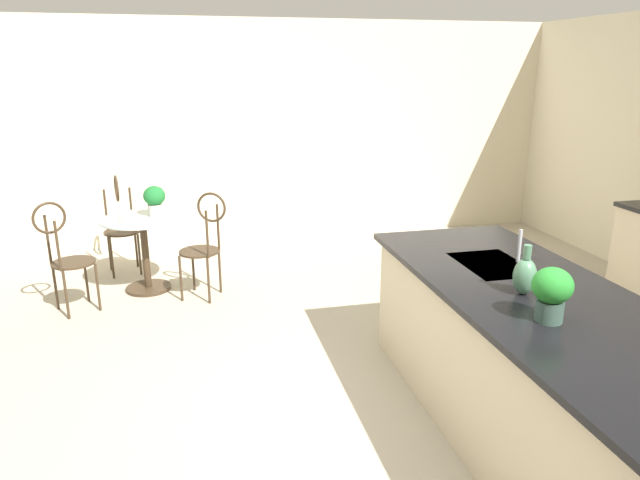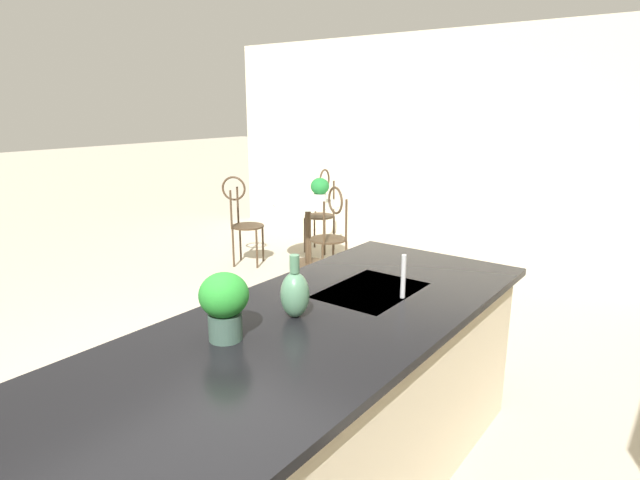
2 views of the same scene
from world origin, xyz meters
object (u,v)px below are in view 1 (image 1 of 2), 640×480
chair_by_island (121,220)px  vase_on_counter (525,275)px  potted_plant_counter_near (552,291)px  chair_near_window (204,241)px  potted_plant_on_table (155,199)px  bistro_table (145,247)px  chair_toward_desk (65,252)px

chair_by_island → vase_on_counter: 4.41m
chair_by_island → vase_on_counter: vase_on_counter is taller
potted_plant_counter_near → vase_on_counter: vase_on_counter is taller
chair_near_window → chair_by_island: bearing=-138.8°
vase_on_counter → potted_plant_on_table: bearing=-144.8°
chair_near_window → chair_by_island: (-0.96, -0.84, 0.00)m
bistro_table → chair_by_island: (-0.63, -0.28, 0.13)m
potted_plant_on_table → potted_plant_counter_near: potted_plant_counter_near is taller
chair_toward_desk → vase_on_counter: vase_on_counter is taller
bistro_table → chair_near_window: bearing=59.1°
potted_plant_on_table → chair_near_window: bearing=47.9°
bistro_table → vase_on_counter: (2.96, 2.26, 0.58)m
bistro_table → vase_on_counter: size_ratio=2.78×
chair_near_window → vase_on_counter: size_ratio=3.62×
potted_plant_on_table → potted_plant_counter_near: bearing=31.4°
bistro_table → chair_by_island: 0.69m
chair_toward_desk → potted_plant_on_table: (-0.47, 0.77, 0.34)m
chair_toward_desk → potted_plant_on_table: 0.97m
potted_plant_on_table → potted_plant_counter_near: 3.95m
chair_by_island → potted_plant_counter_near: 4.67m
bistro_table → potted_plant_counter_near: bearing=33.4°
potted_plant_counter_near → chair_near_window: bearing=-151.5°
bistro_table → chair_toward_desk: chair_toward_desk is taller
bistro_table → chair_by_island: bearing=-156.2°
vase_on_counter → bistro_table: bearing=-142.7°
chair_near_window → chair_by_island: same height
chair_toward_desk → potted_plant_counter_near: (2.90, 2.83, 0.51)m
potted_plant_on_table → vase_on_counter: 3.70m
potted_plant_on_table → chair_by_island: bearing=-144.6°
chair_by_island → potted_plant_on_table: bearing=35.4°
chair_toward_desk → chair_near_window: bearing=93.4°
bistro_table → potted_plant_on_table: potted_plant_on_table is taller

